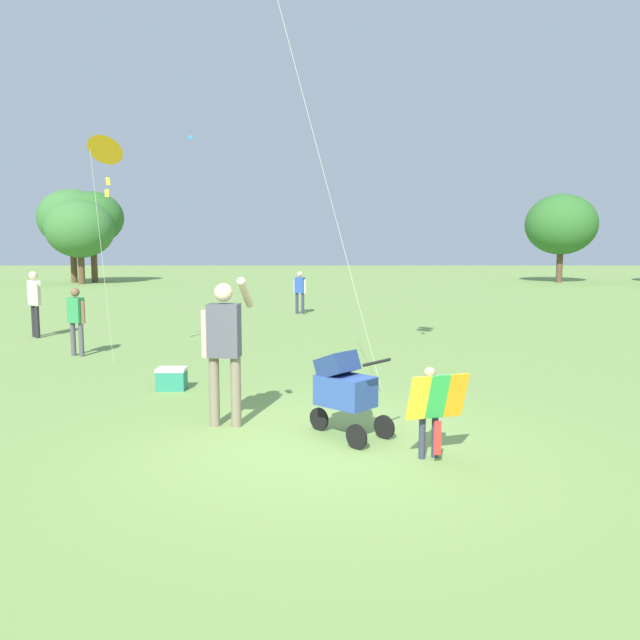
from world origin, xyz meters
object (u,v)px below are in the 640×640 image
(person_adult_flyer, at_px, (225,341))
(person_red_shirt, at_px, (301,289))
(child_with_butterfly_kite, at_px, (432,403))
(kite_orange_delta, at_px, (106,151))
(stroller, at_px, (345,387))
(person_kid_running, at_px, (77,316))
(person_couple_left, at_px, (36,299))
(cooler_box, at_px, (173,379))

(person_adult_flyer, height_order, person_red_shirt, person_adult_flyer)
(child_with_butterfly_kite, xyz_separation_m, kite_orange_delta, (-5.20, 5.67, 3.40))
(person_adult_flyer, bearing_deg, stroller, -16.95)
(person_adult_flyer, height_order, stroller, person_adult_flyer)
(stroller, xyz_separation_m, person_kid_running, (-5.24, 5.52, 0.22))
(person_couple_left, relative_size, person_kid_running, 1.16)
(person_couple_left, distance_m, cooler_box, 7.34)
(stroller, relative_size, person_kid_running, 0.74)
(kite_orange_delta, height_order, person_kid_running, kite_orange_delta)
(child_with_butterfly_kite, relative_size, person_kid_running, 0.71)
(person_red_shirt, distance_m, person_kid_running, 9.01)
(person_adult_flyer, relative_size, person_kid_running, 1.35)
(child_with_butterfly_kite, relative_size, stroller, 0.96)
(stroller, relative_size, kite_orange_delta, 0.24)
(person_couple_left, height_order, cooler_box, person_couple_left)
(stroller, bearing_deg, child_with_butterfly_kite, -41.89)
(cooler_box, bearing_deg, person_couple_left, 129.28)
(person_couple_left, relative_size, cooler_box, 3.61)
(person_adult_flyer, relative_size, person_couple_left, 1.16)
(person_red_shirt, xyz_separation_m, cooler_box, (-1.67, -10.96, -0.64))
(person_couple_left, distance_m, person_kid_running, 3.28)
(person_couple_left, bearing_deg, person_adult_flyer, -53.06)
(person_kid_running, bearing_deg, stroller, -46.44)
(child_with_butterfly_kite, distance_m, kite_orange_delta, 8.41)
(child_with_butterfly_kite, relative_size, person_adult_flyer, 0.53)
(person_adult_flyer, distance_m, cooler_box, 2.49)
(person_red_shirt, bearing_deg, kite_orange_delta, -111.46)
(kite_orange_delta, height_order, person_couple_left, kite_orange_delta)
(stroller, distance_m, person_kid_running, 7.61)
(kite_orange_delta, xyz_separation_m, person_couple_left, (-2.93, 3.25, -3.05))
(child_with_butterfly_kite, distance_m, person_adult_flyer, 2.72)
(child_with_butterfly_kite, bearing_deg, person_adult_flyer, 152.17)
(kite_orange_delta, relative_size, person_kid_running, 3.08)
(person_kid_running, relative_size, cooler_box, 3.11)
(kite_orange_delta, height_order, person_red_shirt, kite_orange_delta)
(person_adult_flyer, relative_size, kite_orange_delta, 0.44)
(person_kid_running, height_order, cooler_box, person_kid_running)
(person_red_shirt, bearing_deg, person_adult_flyer, -92.33)
(kite_orange_delta, bearing_deg, person_kid_running, 145.28)
(person_red_shirt, distance_m, person_couple_left, 8.24)
(person_red_shirt, relative_size, person_couple_left, 0.85)
(person_red_shirt, xyz_separation_m, person_kid_running, (-4.30, -7.92, 0.01))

